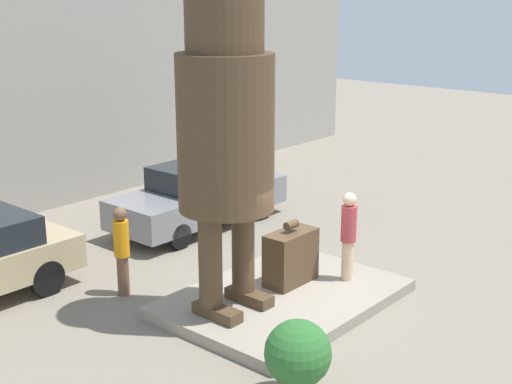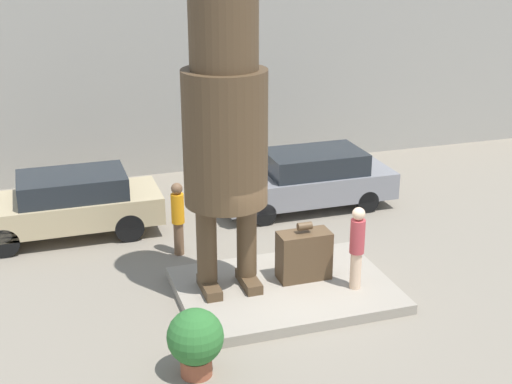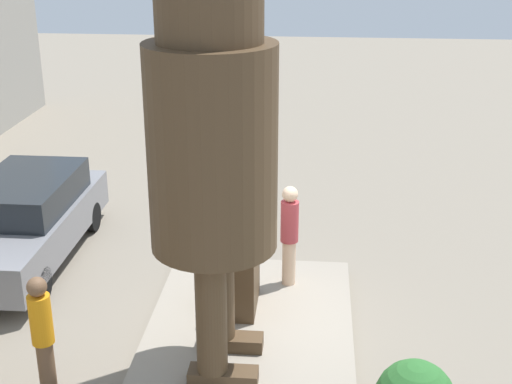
{
  "view_description": "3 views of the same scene",
  "coord_description": "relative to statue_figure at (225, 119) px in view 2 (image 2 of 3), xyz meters",
  "views": [
    {
      "loc": [
        -9.71,
        -7.7,
        5.73
      ],
      "look_at": [
        -0.59,
        0.17,
        2.29
      ],
      "focal_mm": 50.0,
      "sensor_mm": 36.0,
      "label": 1
    },
    {
      "loc": [
        -4.65,
        -12.39,
        7.21
      ],
      "look_at": [
        -0.68,
        -0.12,
        2.41
      ],
      "focal_mm": 50.0,
      "sensor_mm": 36.0,
      "label": 2
    },
    {
      "loc": [
        -9.58,
        -0.93,
        6.11
      ],
      "look_at": [
        -0.64,
        -0.14,
        2.65
      ],
      "focal_mm": 50.0,
      "sensor_mm": 36.0,
      "label": 3
    }
  ],
  "objects": [
    {
      "name": "planter_pot",
      "position": [
        -1.28,
        -2.56,
        -3.1
      ],
      "size": [
        0.97,
        0.97,
        1.23
      ],
      "color": "brown",
      "rests_on": "ground_plane"
    },
    {
      "name": "statue_figure",
      "position": [
        0.0,
        0.0,
        0.0
      ],
      "size": [
        1.65,
        1.65,
        6.11
      ],
      "color": "#4C3823",
      "rests_on": "pedestal"
    },
    {
      "name": "giant_suitcase",
      "position": [
        1.63,
        -0.15,
        -3.04
      ],
      "size": [
        1.1,
        0.54,
        1.27
      ],
      "color": "#4C3823",
      "rests_on": "pedestal"
    },
    {
      "name": "tourist",
      "position": [
        2.48,
        -0.9,
        -2.6
      ],
      "size": [
        0.3,
        0.3,
        1.78
      ],
      "color": "beige",
      "rests_on": "pedestal"
    },
    {
      "name": "parked_car_tan",
      "position": [
        -2.92,
        4.17,
        -2.94
      ],
      "size": [
        4.68,
        1.81,
        1.59
      ],
      "rotation": [
        0.0,
        0.0,
        3.14
      ],
      "color": "tan",
      "rests_on": "ground_plane"
    },
    {
      "name": "pedestal",
      "position": [
        1.15,
        -0.36,
        -3.68
      ],
      "size": [
        4.41,
        3.16,
        0.22
      ],
      "color": "gray",
      "rests_on": "ground_plane"
    },
    {
      "name": "ground_plane",
      "position": [
        1.15,
        -0.36,
        -3.79
      ],
      "size": [
        60.0,
        60.0,
        0.0
      ],
      "primitive_type": "plane",
      "color": "gray"
    },
    {
      "name": "parked_car_grey",
      "position": [
        3.43,
        4.1,
        -2.96
      ],
      "size": [
        4.71,
        1.81,
        1.59
      ],
      "rotation": [
        0.0,
        0.0,
        3.14
      ],
      "color": "gray",
      "rests_on": "ground_plane"
    },
    {
      "name": "worker_hivis",
      "position": [
        -0.54,
        2.26,
        -2.82
      ],
      "size": [
        0.3,
        0.3,
        1.77
      ],
      "color": "brown",
      "rests_on": "ground_plane"
    },
    {
      "name": "building_backdrop",
      "position": [
        1.15,
        8.46,
        -0.56
      ],
      "size": [
        28.0,
        0.6,
        6.47
      ],
      "color": "gray",
      "rests_on": "ground_plane"
    }
  ]
}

